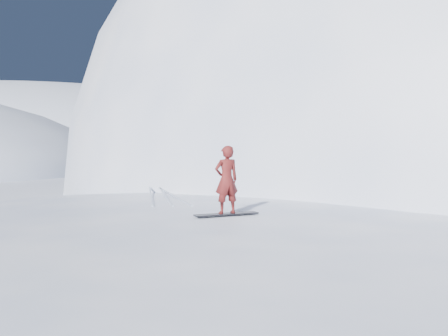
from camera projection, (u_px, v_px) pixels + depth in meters
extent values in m
plane|color=white|center=(155.00, 325.00, 11.42)|extent=(400.00, 400.00, 0.00)
ellipsoid|color=white|center=(197.00, 286.00, 14.47)|extent=(36.00, 28.00, 4.80)
ellipsoid|color=white|center=(336.00, 207.00, 31.96)|extent=(28.00, 24.00, 18.00)
ellipsoid|color=white|center=(22.00, 160.00, 118.64)|extent=(140.00, 90.00, 36.00)
ellipsoid|color=white|center=(110.00, 263.00, 17.28)|extent=(7.00, 6.30, 1.00)
ellipsoid|color=white|center=(386.00, 274.00, 15.83)|extent=(4.00, 3.60, 0.60)
cube|color=black|center=(226.00, 214.00, 12.32)|extent=(1.64, 0.84, 0.03)
imported|color=maroon|center=(226.00, 180.00, 12.27)|extent=(0.71, 0.58, 1.68)
cube|color=silver|center=(151.00, 195.00, 16.77)|extent=(0.67, 5.97, 0.04)
cube|color=silver|center=(165.00, 195.00, 16.80)|extent=(0.84, 5.96, 0.04)
cube|color=silver|center=(172.00, 195.00, 16.81)|extent=(1.41, 5.86, 0.04)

